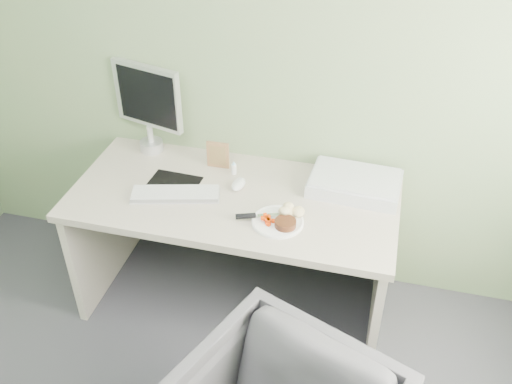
% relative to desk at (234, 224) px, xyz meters
% --- Properties ---
extents(wall_back, '(3.50, 0.00, 3.50)m').
position_rel_desk_xyz_m(wall_back, '(0.00, 0.38, 0.80)').
color(wall_back, gray).
rests_on(wall_back, floor).
extents(desk, '(1.60, 0.75, 0.73)m').
position_rel_desk_xyz_m(desk, '(0.00, 0.00, 0.00)').
color(desk, beige).
rests_on(desk, floor).
extents(plate, '(0.24, 0.24, 0.01)m').
position_rel_desk_xyz_m(plate, '(0.26, -0.16, 0.19)').
color(plate, white).
rests_on(plate, desk).
extents(steak, '(0.11, 0.11, 0.03)m').
position_rel_desk_xyz_m(steak, '(0.30, -0.19, 0.21)').
color(steak, black).
rests_on(steak, plate).
extents(potato_pile, '(0.13, 0.11, 0.06)m').
position_rel_desk_xyz_m(potato_pile, '(0.29, -0.10, 0.23)').
color(potato_pile, tan).
rests_on(potato_pile, plate).
extents(carrot_heap, '(0.07, 0.06, 0.04)m').
position_rel_desk_xyz_m(carrot_heap, '(0.21, -0.18, 0.22)').
color(carrot_heap, '#E83704').
rests_on(carrot_heap, plate).
extents(steak_knife, '(0.23, 0.10, 0.02)m').
position_rel_desk_xyz_m(steak_knife, '(0.15, -0.16, 0.21)').
color(steak_knife, silver).
rests_on(steak_knife, plate).
extents(mousepad, '(0.26, 0.23, 0.00)m').
position_rel_desk_xyz_m(mousepad, '(-0.32, 0.00, 0.18)').
color(mousepad, black).
rests_on(mousepad, desk).
extents(keyboard, '(0.44, 0.23, 0.02)m').
position_rel_desk_xyz_m(keyboard, '(-0.27, -0.08, 0.20)').
color(keyboard, white).
rests_on(keyboard, desk).
extents(computer_mouse, '(0.07, 0.12, 0.04)m').
position_rel_desk_xyz_m(computer_mouse, '(0.01, 0.07, 0.20)').
color(computer_mouse, white).
rests_on(computer_mouse, desk).
extents(photo_frame, '(0.12, 0.02, 0.15)m').
position_rel_desk_xyz_m(photo_frame, '(-0.15, 0.22, 0.26)').
color(photo_frame, olive).
rests_on(photo_frame, desk).
extents(eyedrop_bottle, '(0.03, 0.03, 0.08)m').
position_rel_desk_xyz_m(eyedrop_bottle, '(-0.05, 0.18, 0.22)').
color(eyedrop_bottle, white).
rests_on(eyedrop_bottle, desk).
extents(scanner, '(0.46, 0.32, 0.07)m').
position_rel_desk_xyz_m(scanner, '(0.57, 0.19, 0.22)').
color(scanner, silver).
rests_on(scanner, desk).
extents(monitor, '(0.40, 0.16, 0.49)m').
position_rel_desk_xyz_m(monitor, '(-0.55, 0.31, 0.46)').
color(monitor, silver).
rests_on(monitor, desk).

